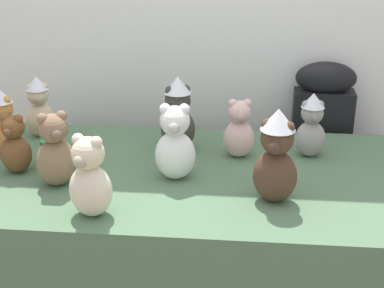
# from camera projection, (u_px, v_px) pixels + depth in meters

# --- Properties ---
(wall_back) EXTENTS (7.00, 0.08, 2.60)m
(wall_back) POSITION_uv_depth(u_px,v_px,m) (206.00, 3.00, 2.63)
(wall_back) COLOR white
(wall_back) RESTS_ON ground_plane
(display_table) EXTENTS (1.79, 0.95, 0.76)m
(display_table) POSITION_uv_depth(u_px,v_px,m) (192.00, 256.00, 2.32)
(display_table) COLOR #4C6B4C
(display_table) RESTS_ON ground_plane
(instrument_case) EXTENTS (0.28, 0.13, 1.06)m
(instrument_case) POSITION_uv_depth(u_px,v_px,m) (318.00, 166.00, 2.76)
(instrument_case) COLOR black
(instrument_case) RESTS_ON ground_plane
(teddy_bear_cream) EXTENTS (0.18, 0.16, 0.29)m
(teddy_bear_cream) POSITION_uv_depth(u_px,v_px,m) (90.00, 179.00, 1.82)
(teddy_bear_cream) COLOR beige
(teddy_bear_cream) RESTS_ON display_table
(teddy_bear_sand) EXTENTS (0.15, 0.14, 0.28)m
(teddy_bear_sand) POSITION_uv_depth(u_px,v_px,m) (39.00, 107.00, 2.47)
(teddy_bear_sand) COLOR #CCB78E
(teddy_bear_sand) RESTS_ON display_table
(teddy_bear_blush) EXTENTS (0.14, 0.12, 0.25)m
(teddy_bear_blush) POSITION_uv_depth(u_px,v_px,m) (239.00, 130.00, 2.27)
(teddy_bear_blush) COLOR beige
(teddy_bear_blush) RESTS_ON display_table
(teddy_bear_ginger) EXTENTS (0.15, 0.14, 0.29)m
(teddy_bear_ginger) POSITION_uv_depth(u_px,v_px,m) (3.00, 122.00, 2.29)
(teddy_bear_ginger) COLOR #D17F3D
(teddy_bear_ginger) RESTS_ON display_table
(teddy_bear_mocha) EXTENTS (0.19, 0.18, 0.28)m
(teddy_bear_mocha) POSITION_uv_depth(u_px,v_px,m) (55.00, 152.00, 2.03)
(teddy_bear_mocha) COLOR #7F6047
(teddy_bear_mocha) RESTS_ON display_table
(teddy_bear_chestnut) EXTENTS (0.13, 0.11, 0.24)m
(teddy_bear_chestnut) POSITION_uv_depth(u_px,v_px,m) (15.00, 146.00, 2.14)
(teddy_bear_chestnut) COLOR brown
(teddy_bear_chestnut) RESTS_ON display_table
(teddy_bear_cocoa) EXTENTS (0.18, 0.17, 0.34)m
(teddy_bear_cocoa) POSITION_uv_depth(u_px,v_px,m) (276.00, 157.00, 1.90)
(teddy_bear_cocoa) COLOR #4C3323
(teddy_bear_cocoa) RESTS_ON display_table
(teddy_bear_charcoal) EXTENTS (0.18, 0.17, 0.32)m
(teddy_bear_charcoal) POSITION_uv_depth(u_px,v_px,m) (178.00, 115.00, 2.32)
(teddy_bear_charcoal) COLOR #383533
(teddy_bear_charcoal) RESTS_ON display_table
(teddy_bear_ash) EXTENTS (0.13, 0.12, 0.27)m
(teddy_bear_ash) POSITION_uv_depth(u_px,v_px,m) (311.00, 126.00, 2.27)
(teddy_bear_ash) COLOR gray
(teddy_bear_ash) RESTS_ON display_table
(teddy_bear_snow) EXTENTS (0.16, 0.14, 0.30)m
(teddy_bear_snow) POSITION_uv_depth(u_px,v_px,m) (175.00, 144.00, 2.08)
(teddy_bear_snow) COLOR white
(teddy_bear_snow) RESTS_ON display_table
(party_cup_green) EXTENTS (0.08, 0.08, 0.11)m
(party_cup_green) POSITION_uv_depth(u_px,v_px,m) (52.00, 153.00, 2.21)
(party_cup_green) COLOR #238C3D
(party_cup_green) RESTS_ON display_table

